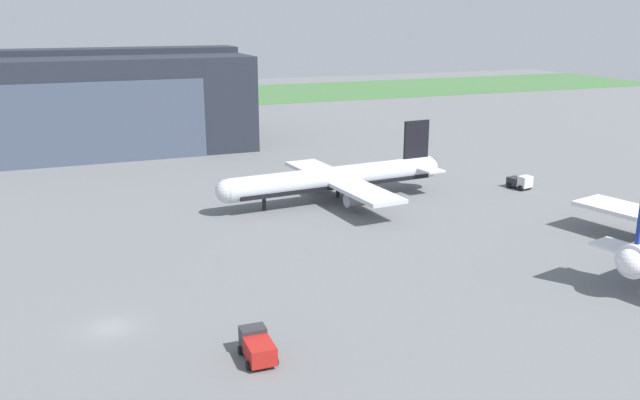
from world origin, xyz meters
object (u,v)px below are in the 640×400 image
at_px(stair_truck, 520,182).
at_px(fuel_bowser, 257,346).
at_px(maintenance_hangar, 15,103).
at_px(airliner_far_left, 336,179).

distance_m(stair_truck, fuel_bowser, 65.41).
height_order(maintenance_hangar, airliner_far_left, maintenance_hangar).
bearing_deg(stair_truck, maintenance_hangar, 140.25).
distance_m(maintenance_hangar, fuel_bowser, 102.58).
distance_m(airliner_far_left, fuel_bowser, 47.39).
relative_size(stair_truck, fuel_bowser, 0.92).
relative_size(maintenance_hangar, stair_truck, 22.40).
bearing_deg(fuel_bowser, airliner_far_left, 59.75).
bearing_deg(maintenance_hangar, stair_truck, -39.75).
bearing_deg(airliner_far_left, fuel_bowser, -120.25).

